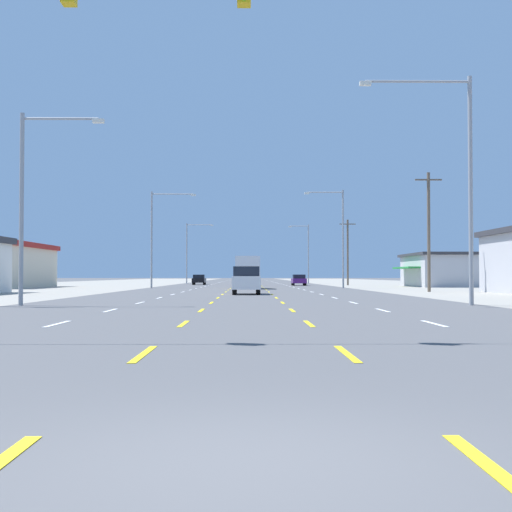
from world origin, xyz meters
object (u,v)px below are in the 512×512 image
Objects in this scene: sedan_far_right_mid at (299,280)px; streetlight_left_row_2 at (190,248)px; streetlight_right_row_0 at (458,170)px; streetlight_left_row_1 at (156,232)px; suv_center_turn_midfar at (247,278)px; streetlight_right_row_1 at (339,231)px; suv_center_turn_nearest at (246,280)px; streetlight_left_row_0 at (31,193)px; sedan_far_left_far at (199,279)px; sedan_center_turn_farther at (248,279)px; streetlight_right_row_2 at (307,250)px; box_truck_center_turn_near at (248,271)px.

streetlight_left_row_2 is (-16.48, 23.91, 5.09)m from sedan_far_right_mid.
streetlight_left_row_1 is (-19.26, 42.75, -0.14)m from streetlight_right_row_0.
streetlight_right_row_1 is at bearing -62.61° from suv_center_turn_midfar.
streetlight_left_row_1 is (-9.61, -18.89, 4.95)m from suv_center_turn_midfar.
suv_center_turn_nearest is at bearing 117.44° from streetlight_right_row_0.
sedan_far_left_far is at bearing 87.74° from streetlight_left_row_0.
sedan_far_left_far is 27.70m from streetlight_left_row_1.
sedan_center_turn_farther is 11.89m from streetlight_left_row_2.
sedan_far_left_far is at bearing 121.73° from streetlight_right_row_1.
streetlight_left_row_1 is 1.04× the size of streetlight_right_row_2.
streetlight_right_row_2 reaches higher than streetlight_left_row_0.
sedan_center_turn_farther is 0.45× the size of streetlight_left_row_2.
streetlight_left_row_2 reaches higher than suv_center_turn_nearest.
suv_center_turn_nearest is at bearing -98.42° from streetlight_right_row_2.
sedan_far_left_far is 0.43× the size of streetlight_right_row_1.
streetlight_right_row_0 is at bearing -76.30° from box_truck_center_turn_near.
sedan_center_turn_farther is at bearing -25.58° from streetlight_left_row_2.
box_truck_center_turn_near is 22.34m from suv_center_turn_midfar.
streetlight_left_row_2 is at bearing 124.58° from sedan_far_right_mid.
streetlight_left_row_2 is (-19.28, 85.50, -0.27)m from streetlight_right_row_0.
box_truck_center_turn_near is (0.09, 20.70, 0.81)m from suv_center_turn_nearest.
streetlight_right_row_2 is at bearing 67.50° from suv_center_turn_midfar.
streetlight_right_row_0 is at bearing 0.00° from streetlight_left_row_0.
streetlight_left_row_1 is (-2.66, -27.07, 5.22)m from sedan_far_left_far.
streetlight_right_row_2 is at bearing 42.97° from sedan_far_left_far.
streetlight_right_row_0 is (9.58, -39.31, 4.28)m from box_truck_center_turn_near.
sedan_far_left_far is 0.45× the size of streetlight_left_row_2.
box_truck_center_turn_near is 40.64m from streetlight_left_row_0.
suv_center_turn_midfar is (0.02, 43.03, 0.00)m from suv_center_turn_nearest.
streetlight_left_row_2 is (-9.64, 23.86, 4.82)m from suv_center_turn_midfar.
streetlight_right_row_0 reaches higher than streetlight_left_row_2.
box_truck_center_turn_near is at bearing -89.98° from sedan_center_turn_farther.
sedan_far_right_mid is at bearing 98.89° from streetlight_right_row_1.
streetlight_left_row_2 is at bearing 89.95° from streetlight_left_row_0.
suv_center_turn_nearest is 43.52m from sedan_far_right_mid.
suv_center_turn_midfar reaches higher than sedan_far_left_far.
suv_center_turn_midfar is 10.74m from sedan_far_left_far.
streetlight_right_row_0 reaches higher than sedan_far_left_far.
suv_center_turn_midfar is at bearing 81.05° from streetlight_left_row_0.
streetlight_right_row_0 is at bearing -83.23° from sedan_center_turn_farther.
suv_center_turn_nearest is at bearing -81.82° from streetlight_left_row_2.
streetlight_left_row_2 is at bearing 99.74° from sedan_far_left_far.
streetlight_right_row_1 is at bearing -81.11° from sedan_far_right_mid.
streetlight_right_row_1 is 1.06× the size of streetlight_right_row_2.
box_truck_center_turn_near is 0.72× the size of streetlight_left_row_2.
streetlight_left_row_1 is at bearing -104.23° from sedan_center_turn_farther.
streetlight_right_row_1 is at bearing 19.46° from box_truck_center_turn_near.
box_truck_center_turn_near is 1.60× the size of sedan_far_left_far.
streetlight_left_row_0 is at bearing -92.26° from sedan_far_left_far.
box_truck_center_turn_near is 1.60× the size of sedan_center_turn_farther.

